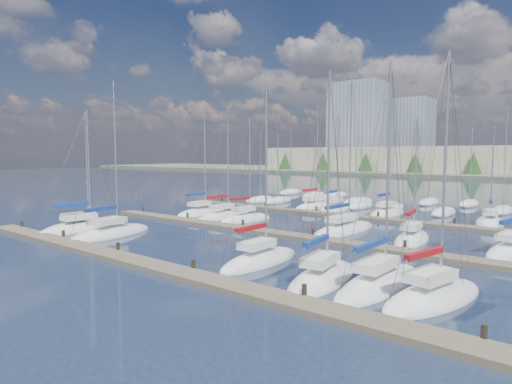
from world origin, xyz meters
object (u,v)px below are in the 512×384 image
Objects in this scene: sailboat_g at (433,297)px; sailboat_f at (379,283)px; sailboat_j at (246,219)px; sailboat_e at (323,278)px; sailboat_a at (82,226)px; sailboat_n at (314,206)px; sailboat_p at (387,213)px; sailboat_i at (224,216)px; sailboat_q at (490,223)px; sailboat_k at (344,230)px; sailboat_c at (111,233)px; sailboat_d at (260,260)px; sailboat_h at (202,213)px; sailboat_m at (512,251)px; sailboat_l at (412,239)px; sailboat_b at (84,228)px; sailboat_o at (335,209)px.

sailboat_f is at bearing -177.22° from sailboat_g.
sailboat_g reaches higher than sailboat_j.
sailboat_a is (-27.34, 0.61, -0.01)m from sailboat_e.
sailboat_p is at bearing 1.18° from sailboat_n.
sailboat_i is at bearing 152.60° from sailboat_f.
sailboat_i is at bearing 62.05° from sailboat_a.
sailboat_k is at bearing -136.35° from sailboat_q.
sailboat_n is 1.00× the size of sailboat_c.
sailboat_n is (-23.91, 28.26, 0.01)m from sailboat_g.
sailboat_i is at bearing 138.63° from sailboat_d.
sailboat_j is 17.57m from sailboat_p.
sailboat_i reaches higher than sailboat_h.
sailboat_e is 21.88m from sailboat_c.
sailboat_m is (12.68, 13.79, -0.01)m from sailboat_d.
sailboat_d is (12.44, -13.23, 0.00)m from sailboat_j.
sailboat_q is at bearing 70.04° from sailboat_l.
sailboat_f is (28.23, -13.76, 0.00)m from sailboat_h.
sailboat_e is at bearing 2.85° from sailboat_b.
sailboat_l is (18.11, -14.32, -0.02)m from sailboat_n.
sailboat_e is at bearing -107.04° from sailboat_m.
sailboat_k is (18.94, 0.20, 0.01)m from sailboat_h.
sailboat_d is 22.01m from sailboat_a.
sailboat_h reaches higher than sailboat_e.
sailboat_d is at bearing -7.47° from sailboat_c.
sailboat_g reaches higher than sailboat_d.
sailboat_j is at bearing 63.82° from sailboat_c.
sailboat_k is (-6.51, 0.56, 0.00)m from sailboat_l.
sailboat_e is 1.04× the size of sailboat_b.
sailboat_d is at bearing -169.28° from sailboat_g.
sailboat_h is 1.17× the size of sailboat_q.
sailboat_n is 1.13× the size of sailboat_h.
sailboat_k is at bearing 33.72° from sailboat_c.
sailboat_a is at bearing -116.69° from sailboat_j.
sailboat_p is at bearing 128.87° from sailboat_g.
sailboat_c is 1.20× the size of sailboat_a.
sailboat_f is at bearing -8.01° from sailboat_c.
sailboat_p is at bearing 146.75° from sailboat_m.
sailboat_g is (11.29, -0.45, -0.00)m from sailboat_d.
sailboat_l is at bearing -113.39° from sailboat_q.
sailboat_i is 14.01m from sailboat_c.
sailboat_h reaches higher than sailboat_j.
sailboat_k is at bearing 92.99° from sailboat_d.
sailboat_o is at bearing 84.84° from sailboat_j.
sailboat_q is at bearing 38.63° from sailboat_a.
sailboat_g is 1.07× the size of sailboat_a.
sailboat_k is at bearing 168.49° from sailboat_l.
sailboat_k is 1.37× the size of sailboat_m.
sailboat_j is at bearing 0.44° from sailboat_i.
sailboat_f reaches higher than sailboat_g.
sailboat_j is 0.79× the size of sailboat_k.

